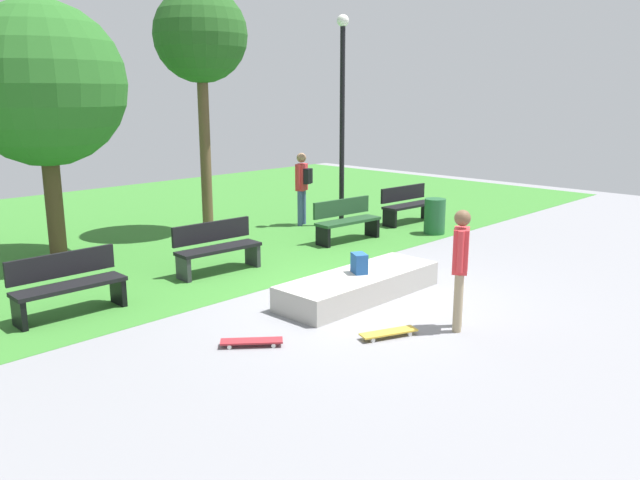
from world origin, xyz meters
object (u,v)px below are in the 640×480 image
skateboard_spare (252,341)px  concrete_ledge (359,285)px  park_bench_near_lamppost (217,246)px  tree_leaning_ash (43,85)px  skateboard_by_ledge (389,332)px  park_bench_center_lawn (407,204)px  park_bench_far_right (68,283)px  trash_bin (435,216)px  lamp_post (342,103)px  backpack_on_ledge (359,263)px  tree_young_birch (201,38)px  pedestrian_with_backpack (302,182)px  park_bench_far_left (346,219)px  skater_performing_trick (460,261)px

skateboard_spare → concrete_ledge: bearing=7.4°
park_bench_near_lamppost → tree_leaning_ash: size_ratio=0.34×
skateboard_by_ledge → park_bench_center_lawn: size_ratio=0.50×
skateboard_by_ledge → skateboard_spare: bearing=143.9°
park_bench_far_right → trash_bin: bearing=-4.8°
park_bench_far_right → lamp_post: size_ratio=0.33×
lamp_post → park_bench_center_lawn: bearing=-35.6°
park_bench_center_lawn → tree_leaning_ash: tree_leaning_ash is taller
backpack_on_ledge → trash_bin: bearing=-40.5°
skateboard_spare → tree_young_birch: size_ratio=0.14×
tree_young_birch → tree_leaning_ash: (-3.54, 0.02, -1.03)m
trash_bin → skateboard_spare: bearing=-163.5°
trash_bin → park_bench_far_right: bearing=175.2°
concrete_ledge → park_bench_center_lawn: 6.14m
backpack_on_ledge → concrete_ledge: bearing=170.9°
skateboard_spare → pedestrian_with_backpack: bearing=40.8°
park_bench_far_right → tree_leaning_ash: 4.46m
skateboard_spare → park_bench_far_left: (5.29, 3.12, 0.42)m
backpack_on_ledge → skateboard_spare: (-2.53, -0.36, -0.48)m
lamp_post → skateboard_spare: bearing=-146.2°
skater_performing_trick → concrete_ledge: bearing=86.2°
skateboard_spare → tree_leaning_ash: 6.86m
skateboard_spare → park_bench_center_lawn: (7.84, 3.35, 0.42)m
concrete_ledge → skater_performing_trick: (-0.13, -1.89, 0.78)m
trash_bin → pedestrian_with_backpack: pedestrian_with_backpack is taller
backpack_on_ledge → lamp_post: 6.09m
lamp_post → pedestrian_with_backpack: (-0.65, 0.69, -1.87)m
park_bench_far_right → lamp_post: (7.57, 1.49, 2.46)m
skateboard_by_ledge → park_bench_far_left: 5.68m
backpack_on_ledge → park_bench_near_lamppost: 2.86m
park_bench_far_right → tree_leaning_ash: bearing=68.4°
skater_performing_trick → park_bench_far_right: 5.63m
backpack_on_ledge → skater_performing_trick: bearing=-155.7°
park_bench_far_left → pedestrian_with_backpack: size_ratio=0.92×
concrete_ledge → backpack_on_ledge: bearing=52.1°
pedestrian_with_backpack → skateboard_by_ledge: bearing=-125.5°
trash_bin → park_bench_center_lawn: bearing=64.2°
park_bench_center_lawn → pedestrian_with_backpack: size_ratio=0.92×
skateboard_spare → backpack_on_ledge: bearing=8.1°
tree_leaning_ash → skateboard_by_ledge: bearing=-79.6°
concrete_ledge → park_bench_near_lamppost: size_ratio=1.80×
skateboard_spare → park_bench_far_right: 3.07m
backpack_on_ledge → trash_bin: (4.73, 1.79, -0.14)m
tree_young_birch → trash_bin: bearing=-47.6°
tree_young_birch → lamp_post: bearing=-31.4°
park_bench_center_lawn → tree_young_birch: bearing=147.2°
park_bench_far_left → skateboard_by_ledge: bearing=-132.3°
skater_performing_trick → trash_bin: bearing=37.2°
park_bench_near_lamppost → tree_young_birch: tree_young_birch is taller
park_bench_far_left → lamp_post: 2.99m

